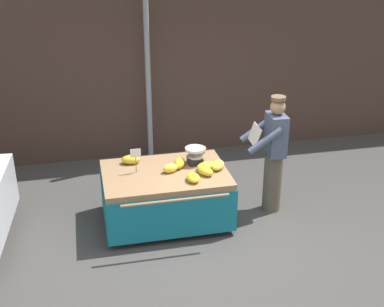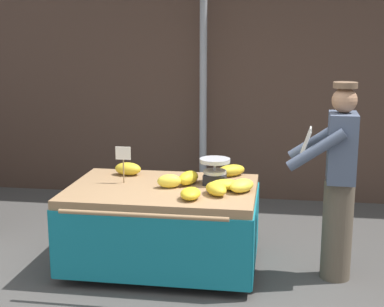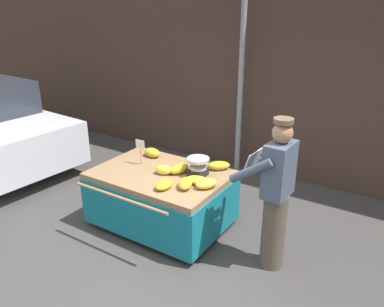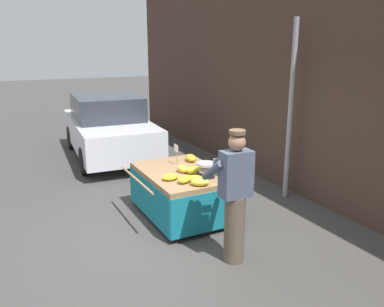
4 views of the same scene
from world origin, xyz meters
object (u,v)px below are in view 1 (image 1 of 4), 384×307
object	(u,v)px
street_pole	(148,73)
banana_bunch_5	(179,163)
weighing_scale	(195,156)
banana_bunch_1	(193,178)
banana_bunch_4	(199,150)
banana_bunch_3	(170,168)
banana_bunch_7	(131,159)
banana_bunch_0	(205,171)
banana_bunch_2	(218,165)
vendor_person	(273,154)
banana_bunch_6	(207,166)
banana_cart	(165,185)
price_sign	(136,155)

from	to	relation	value
street_pole	banana_bunch_5	bearing A→B (deg)	-86.26
weighing_scale	banana_bunch_5	world-z (taller)	weighing_scale
banana_bunch_1	banana_bunch_4	xyz separation A→B (m)	(0.27, 0.82, 0.01)
banana_bunch_1	banana_bunch_3	size ratio (longest dim) A/B	1.16
weighing_scale	banana_bunch_5	size ratio (longest dim) A/B	1.01
banana_bunch_5	banana_bunch_7	world-z (taller)	banana_bunch_7
banana_bunch_7	banana_bunch_3	bearing A→B (deg)	-38.85
banana_bunch_0	banana_bunch_2	distance (m)	0.25
banana_bunch_0	vendor_person	bearing A→B (deg)	9.83
banana_bunch_0	banana_bunch_6	xyz separation A→B (m)	(0.06, 0.16, -0.01)
banana_bunch_5	banana_bunch_6	world-z (taller)	banana_bunch_5
vendor_person	banana_bunch_0	bearing A→B (deg)	-170.17
banana_cart	banana_bunch_5	bearing A→B (deg)	26.53
banana_bunch_3	vendor_person	world-z (taller)	vendor_person
banana_bunch_2	price_sign	bearing A→B (deg)	172.84
price_sign	banana_bunch_5	xyz separation A→B (m)	(0.60, 0.04, -0.19)
price_sign	banana_bunch_2	bearing A→B (deg)	-7.16
price_sign	banana_cart	bearing A→B (deg)	-11.01
banana_cart	banana_bunch_2	distance (m)	0.76
banana_bunch_2	banana_bunch_4	size ratio (longest dim) A/B	0.89
banana_bunch_4	vendor_person	world-z (taller)	vendor_person
banana_bunch_3	banana_bunch_7	bearing A→B (deg)	141.15
weighing_scale	banana_bunch_2	distance (m)	0.36
price_sign	banana_bunch_1	xyz separation A→B (m)	(0.69, -0.42, -0.20)
banana_bunch_0	vendor_person	distance (m)	1.04
street_pole	banana_bunch_2	world-z (taller)	street_pole
banana_bunch_3	street_pole	bearing A→B (deg)	89.37
banana_bunch_3	banana_bunch_2	bearing A→B (deg)	-3.40
banana_bunch_0	banana_bunch_4	distance (m)	0.67
banana_bunch_2	banana_bunch_0	bearing A→B (deg)	-148.33
banana_bunch_5	banana_bunch_7	bearing A→B (deg)	158.05
banana_bunch_2	banana_bunch_7	size ratio (longest dim) A/B	1.02
banana_bunch_5	banana_bunch_4	bearing A→B (deg)	45.43
street_pole	vendor_person	size ratio (longest dim) A/B	1.83
banana_cart	banana_bunch_0	distance (m)	0.60
banana_bunch_2	banana_bunch_6	size ratio (longest dim) A/B	0.95
weighing_scale	vendor_person	world-z (taller)	vendor_person
banana_bunch_6	banana_bunch_1	bearing A→B (deg)	-129.24
street_pole	weighing_scale	distance (m)	2.04
street_pole	banana_bunch_4	size ratio (longest dim) A/B	10.52
street_pole	price_sign	distance (m)	2.11
vendor_person	banana_bunch_5	bearing A→B (deg)	174.54
street_pole	banana_bunch_0	size ratio (longest dim) A/B	11.67
weighing_scale	banana_bunch_6	bearing A→B (deg)	-61.26
price_sign	banana_bunch_2	xyz separation A→B (m)	(1.09, -0.14, -0.19)
banana_bunch_0	banana_bunch_2	xyz separation A→B (m)	(0.21, 0.13, 0.00)
price_sign	vendor_person	bearing A→B (deg)	-2.67
vendor_person	price_sign	bearing A→B (deg)	177.33
banana_cart	banana_bunch_4	xyz separation A→B (m)	(0.58, 0.47, 0.26)
vendor_person	banana_bunch_7	bearing A→B (deg)	168.91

